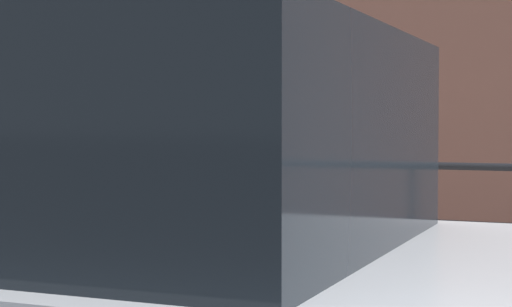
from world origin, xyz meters
TOP-DOWN VIEW (x-y plane):
  - parking_meter at (0.22, 0.29)m, footprint 0.18×0.19m
  - pedestrian_at_meter at (-0.26, 0.51)m, footprint 0.68×0.41m
  - background_railing at (0.00, 3.02)m, footprint 24.06×0.06m
  - backdrop_wall at (0.00, 6.13)m, footprint 32.00×0.50m

SIDE VIEW (x-z plane):
  - background_railing at x=0.00m, z-range 0.35..1.40m
  - pedestrian_at_meter at x=-0.26m, z-range 0.23..1.84m
  - parking_meter at x=0.22m, z-range 0.48..2.02m
  - backdrop_wall at x=0.00m, z-range 0.00..3.17m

